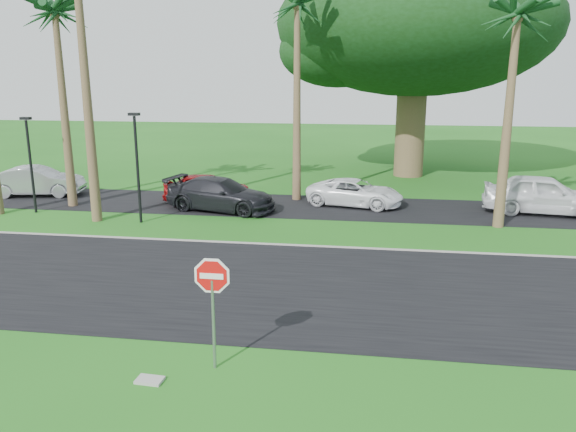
% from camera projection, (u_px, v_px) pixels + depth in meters
% --- Properties ---
extents(ground, '(120.00, 120.00, 0.00)m').
position_uv_depth(ground, '(227.00, 310.00, 15.05)').
color(ground, '#1B5A16').
rests_on(ground, ground).
extents(road, '(120.00, 8.00, 0.02)m').
position_uv_depth(road, '(244.00, 283.00, 16.96)').
color(road, black).
rests_on(road, ground).
extents(parking_strip, '(120.00, 5.00, 0.02)m').
position_uv_depth(parking_strip, '(292.00, 206.00, 27.03)').
color(parking_strip, black).
rests_on(parking_strip, ground).
extents(curb, '(120.00, 0.12, 0.06)m').
position_uv_depth(curb, '(268.00, 244.00, 20.84)').
color(curb, gray).
rests_on(curb, ground).
extents(stop_sign_near, '(1.05, 0.07, 2.62)m').
position_uv_depth(stop_sign_near, '(212.00, 290.00, 11.66)').
color(stop_sign_near, gray).
rests_on(stop_sign_near, ground).
extents(palm_left_mid, '(5.00, 5.00, 10.00)m').
position_uv_depth(palm_left_mid, '(55.00, 16.00, 24.99)').
color(palm_left_mid, brown).
rests_on(palm_left_mid, ground).
extents(palm_center, '(5.00, 5.00, 10.50)m').
position_uv_depth(palm_center, '(297.00, 8.00, 26.25)').
color(palm_center, brown).
rests_on(palm_center, ground).
extents(palm_right_near, '(5.00, 5.00, 9.50)m').
position_uv_depth(palm_right_near, '(517.00, 19.00, 21.36)').
color(palm_right_near, brown).
rests_on(palm_right_near, ground).
extents(canopy_tree, '(16.50, 16.50, 13.12)m').
position_uv_depth(canopy_tree, '(416.00, 26.00, 33.12)').
color(canopy_tree, brown).
rests_on(canopy_tree, ground).
extents(streetlight_left, '(0.45, 0.25, 4.34)m').
position_uv_depth(streetlight_left, '(30.00, 158.00, 25.19)').
color(streetlight_left, black).
rests_on(streetlight_left, ground).
extents(streetlight_right, '(0.45, 0.25, 4.64)m').
position_uv_depth(streetlight_right, '(137.00, 161.00, 23.41)').
color(streetlight_right, black).
rests_on(streetlight_right, ground).
extents(car_silver, '(4.88, 2.52, 1.53)m').
position_uv_depth(car_silver, '(37.00, 182.00, 29.14)').
color(car_silver, '#9FA1A5').
rests_on(car_silver, ground).
extents(car_red, '(4.51, 2.57, 1.44)m').
position_uv_depth(car_red, '(207.00, 188.00, 27.68)').
color(car_red, maroon).
rests_on(car_red, ground).
extents(car_dark, '(5.51, 3.18, 1.50)m').
position_uv_depth(car_dark, '(221.00, 195.00, 25.99)').
color(car_dark, black).
rests_on(car_dark, ground).
extents(car_minivan, '(4.92, 3.05, 1.27)m').
position_uv_depth(car_minivan, '(355.00, 193.00, 26.95)').
color(car_minivan, white).
rests_on(car_minivan, ground).
extents(car_pickup, '(5.46, 2.81, 1.78)m').
position_uv_depth(car_pickup, '(543.00, 195.00, 25.31)').
color(car_pickup, white).
rests_on(car_pickup, ground).
extents(utility_slab, '(0.57, 0.38, 0.06)m').
position_uv_depth(utility_slab, '(150.00, 380.00, 11.54)').
color(utility_slab, '#9A9A93').
rests_on(utility_slab, ground).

